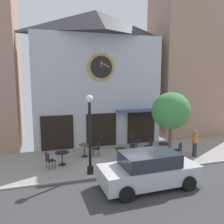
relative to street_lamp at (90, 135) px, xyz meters
name	(u,v)px	position (x,y,z in m)	size (l,w,h in m)	color
ground_plane	(136,177)	(2.01, -1.02, -2.03)	(25.10, 11.08, 0.13)	gray
clock_building	(97,76)	(1.73, 5.85, 2.89)	(9.02, 4.04, 9.46)	#B2B2BC
neighbor_building_right	(193,66)	(10.29, 6.43, 3.72)	(6.85, 3.84, 11.44)	#9E7A66
street_lamp	(90,135)	(0.00, 0.00, 0.00)	(0.36, 0.36, 3.94)	black
street_tree	(171,111)	(4.64, 0.32, 0.92)	(2.16, 1.95, 3.96)	brown
cafe_table_leftmost	(62,156)	(-1.24, 1.59, -1.47)	(0.76, 0.76, 0.73)	black
cafe_table_center_right	(84,148)	(0.17, 2.60, -1.48)	(0.67, 0.67, 0.76)	black
cafe_table_near_curb	(121,153)	(2.01, 1.14, -1.48)	(0.66, 0.66, 0.76)	black
cafe_table_rightmost	(137,144)	(3.61, 2.60, -1.51)	(0.61, 0.61, 0.75)	black
cafe_table_center	(165,147)	(4.98, 1.46, -1.47)	(0.76, 0.76, 0.73)	black
cafe_chair_facing_street	(133,140)	(3.65, 3.40, -1.47)	(0.47, 0.47, 0.90)	black
cafe_chair_facing_wall	(49,159)	(-1.94, 1.19, -1.47)	(0.53, 0.53, 0.90)	black
cafe_chair_under_awning	(97,147)	(0.95, 2.54, -1.47)	(0.42, 0.42, 0.90)	black
cafe_chair_by_entrance	(149,145)	(4.21, 2.02, -1.47)	(0.55, 0.55, 0.90)	black
cafe_chair_outer	(179,149)	(5.53, 0.79, -1.47)	(0.55, 0.55, 0.90)	black
cafe_chair_near_tree	(132,150)	(2.78, 1.46, -1.47)	(0.51, 0.51, 0.90)	black
pedestrian_orange	(195,142)	(6.62, 0.72, -1.14)	(0.37, 0.37, 1.67)	#2D2D38
parked_car_silver	(149,170)	(2.18, -2.10, -1.24)	(4.36, 2.13, 1.55)	#B7BABF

